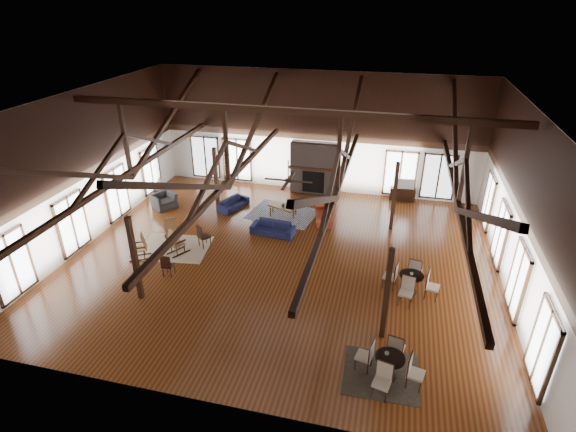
% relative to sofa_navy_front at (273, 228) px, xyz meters
% --- Properties ---
extents(floor, '(16.00, 16.00, 0.00)m').
position_rel_sofa_navy_front_xyz_m(floor, '(0.86, -1.82, -0.27)').
color(floor, brown).
rests_on(floor, ground).
extents(ceiling, '(16.00, 14.00, 0.02)m').
position_rel_sofa_navy_front_xyz_m(ceiling, '(0.86, -1.82, 5.73)').
color(ceiling, black).
rests_on(ceiling, wall_back).
extents(wall_back, '(16.00, 0.02, 6.00)m').
position_rel_sofa_navy_front_xyz_m(wall_back, '(0.86, 5.18, 2.73)').
color(wall_back, white).
rests_on(wall_back, floor).
extents(wall_front, '(16.00, 0.02, 6.00)m').
position_rel_sofa_navy_front_xyz_m(wall_front, '(0.86, -8.82, 2.73)').
color(wall_front, white).
rests_on(wall_front, floor).
extents(wall_left, '(0.02, 14.00, 6.00)m').
position_rel_sofa_navy_front_xyz_m(wall_left, '(-7.14, -1.82, 2.73)').
color(wall_left, white).
rests_on(wall_left, floor).
extents(wall_right, '(0.02, 14.00, 6.00)m').
position_rel_sofa_navy_front_xyz_m(wall_right, '(8.86, -1.82, 2.73)').
color(wall_right, white).
rests_on(wall_right, floor).
extents(roof_truss, '(15.60, 14.07, 3.14)m').
position_rel_sofa_navy_front_xyz_m(roof_truss, '(0.86, -1.82, 3.76)').
color(roof_truss, black).
rests_on(roof_truss, wall_back).
extents(post_grid, '(8.16, 7.16, 3.05)m').
position_rel_sofa_navy_front_xyz_m(post_grid, '(0.86, -1.82, 1.25)').
color(post_grid, black).
rests_on(post_grid, floor).
extents(fireplace, '(2.50, 0.69, 2.60)m').
position_rel_sofa_navy_front_xyz_m(fireplace, '(0.86, 4.85, 1.02)').
color(fireplace, '#66554E').
rests_on(fireplace, floor).
extents(ceiling_fan, '(1.60, 1.60, 0.75)m').
position_rel_sofa_navy_front_xyz_m(ceiling_fan, '(1.36, -2.82, 3.46)').
color(ceiling_fan, black).
rests_on(ceiling_fan, roof_truss).
extents(sofa_navy_front, '(1.92, 0.91, 0.54)m').
position_rel_sofa_navy_front_xyz_m(sofa_navy_front, '(0.00, 0.00, 0.00)').
color(sofa_navy_front, '#181C43').
rests_on(sofa_navy_front, floor).
extents(sofa_navy_left, '(1.79, 1.16, 0.49)m').
position_rel_sofa_navy_front_xyz_m(sofa_navy_left, '(-2.49, 2.01, -0.03)').
color(sofa_navy_left, '#141839').
rests_on(sofa_navy_left, floor).
extents(sofa_orange, '(1.84, 1.02, 0.51)m').
position_rel_sofa_navy_front_xyz_m(sofa_orange, '(1.86, 1.81, -0.02)').
color(sofa_orange, '#A1391F').
rests_on(sofa_orange, floor).
extents(coffee_table, '(1.44, 1.08, 0.50)m').
position_rel_sofa_navy_front_xyz_m(coffee_table, '(-0.01, 1.79, 0.17)').
color(coffee_table, brown).
rests_on(coffee_table, floor).
extents(vase, '(0.18, 0.18, 0.18)m').
position_rel_sofa_navy_front_xyz_m(vase, '(0.02, 1.71, 0.31)').
color(vase, '#B2B2B2').
rests_on(vase, coffee_table).
extents(armchair, '(1.33, 1.38, 0.68)m').
position_rel_sofa_navy_front_xyz_m(armchair, '(-5.75, 1.29, 0.07)').
color(armchair, '#2B2B2D').
rests_on(armchair, floor).
extents(side_table_lamp, '(0.49, 0.49, 1.26)m').
position_rel_sofa_navy_front_xyz_m(side_table_lamp, '(-6.23, 1.97, 0.20)').
color(side_table_lamp, black).
rests_on(side_table_lamp, floor).
extents(rocking_chair_a, '(0.87, 0.92, 1.07)m').
position_rel_sofa_navy_front_xyz_m(rocking_chair_a, '(-3.93, -1.54, 0.23)').
color(rocking_chair_a, olive).
rests_on(rocking_chair_a, floor).
extents(rocking_chair_b, '(0.79, 0.93, 1.06)m').
position_rel_sofa_navy_front_xyz_m(rocking_chair_b, '(-3.28, -2.46, 0.23)').
color(rocking_chair_b, olive).
rests_on(rocking_chair_b, floor).
extents(rocking_chair_c, '(0.92, 0.77, 1.05)m').
position_rel_sofa_navy_front_xyz_m(rocking_chair_c, '(-4.40, -3.03, 0.22)').
color(rocking_chair_c, olive).
rests_on(rocking_chair_c, floor).
extents(side_chair_a, '(0.58, 0.58, 0.99)m').
position_rel_sofa_navy_front_xyz_m(side_chair_a, '(-2.46, -1.72, 0.30)').
color(side_chair_a, black).
rests_on(side_chair_a, floor).
extents(side_chair_b, '(0.39, 0.39, 0.89)m').
position_rel_sofa_navy_front_xyz_m(side_chair_b, '(-2.85, -3.96, 0.25)').
color(side_chair_b, black).
rests_on(side_chair_b, floor).
extents(cafe_table_near, '(1.89, 1.89, 0.96)m').
position_rel_sofa_navy_front_xyz_m(cafe_table_near, '(5.11, -6.91, 0.21)').
color(cafe_table_near, black).
rests_on(cafe_table_near, floor).
extents(cafe_table_far, '(1.94, 1.94, 0.99)m').
position_rel_sofa_navy_front_xyz_m(cafe_table_far, '(5.66, -2.88, 0.23)').
color(cafe_table_far, black).
rests_on(cafe_table_far, floor).
extents(cup_near, '(0.12, 0.12, 0.09)m').
position_rel_sofa_navy_front_xyz_m(cup_near, '(5.01, -6.84, 0.47)').
color(cup_near, '#B2B2B2').
rests_on(cup_near, cafe_table_near).
extents(cup_far, '(0.15, 0.15, 0.09)m').
position_rel_sofa_navy_front_xyz_m(cup_far, '(5.65, -2.89, 0.49)').
color(cup_far, '#B2B2B2').
rests_on(cup_far, cafe_table_far).
extents(tv_console, '(1.21, 0.45, 0.61)m').
position_rel_sofa_navy_front_xyz_m(tv_console, '(5.28, 4.93, 0.03)').
color(tv_console, black).
rests_on(tv_console, floor).
extents(television, '(0.91, 0.22, 0.52)m').
position_rel_sofa_navy_front_xyz_m(television, '(5.32, 4.93, 0.60)').
color(television, '#B2B2B2').
rests_on(television, tv_console).
extents(rug_tan, '(2.99, 2.48, 0.01)m').
position_rel_sofa_navy_front_xyz_m(rug_tan, '(-3.56, -2.07, -0.27)').
color(rug_tan, tan).
rests_on(rug_tan, floor).
extents(rug_navy, '(3.31, 2.70, 0.01)m').
position_rel_sofa_navy_front_xyz_m(rug_navy, '(-0.07, 1.94, -0.27)').
color(rug_navy, '#1A274B').
rests_on(rug_navy, floor).
extents(rug_dark, '(2.06, 1.88, 0.01)m').
position_rel_sofa_navy_front_xyz_m(rug_dark, '(4.93, -6.86, -0.27)').
color(rug_dark, black).
rests_on(rug_dark, floor).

